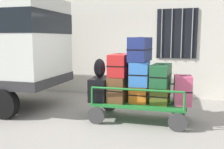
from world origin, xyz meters
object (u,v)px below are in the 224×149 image
at_px(luggage_cart, 139,105).
at_px(suitcase_midleft_middle, 120,65).
at_px(suitcase_center_middle, 140,73).
at_px(suitcase_midleft_bottom, 120,88).
at_px(suitcase_midright_middle, 161,75).
at_px(suitcase_right_bottom, 183,90).
at_px(backpack, 100,68).
at_px(suitcase_center_top, 140,49).
at_px(suitcase_center_bottom, 140,93).
at_px(suitcase_midright_bottom, 160,95).
at_px(suitcase_left_bottom, 100,88).

xyz_separation_m(luggage_cart, suitcase_midleft_middle, (-0.47, 0.04, 0.90)).
bearing_deg(suitcase_midleft_middle, suitcase_center_middle, -5.12).
distance_m(suitcase_midleft_middle, suitcase_center_middle, 0.50).
bearing_deg(suitcase_midleft_bottom, suitcase_midright_middle, -1.11).
bearing_deg(suitcase_right_bottom, suitcase_midleft_middle, 179.57).
xyz_separation_m(suitcase_midleft_bottom, backpack, (-0.47, -0.05, 0.45)).
relative_size(suitcase_midleft_bottom, suitcase_center_top, 0.97).
bearing_deg(suitcase_center_bottom, luggage_cart, -90.00).
xyz_separation_m(suitcase_midright_bottom, suitcase_right_bottom, (0.47, 0.05, 0.12)).
distance_m(suitcase_center_middle, backpack, 0.94).
bearing_deg(suitcase_midleft_bottom, suitcase_center_bottom, 1.35).
relative_size(suitcase_midleft_middle, backpack, 1.83).
bearing_deg(suitcase_left_bottom, suitcase_midright_middle, -1.09).
height_order(luggage_cart, suitcase_center_top, suitcase_center_top).
bearing_deg(suitcase_left_bottom, luggage_cart, -0.41).
relative_size(suitcase_midleft_bottom, suitcase_center_middle, 0.96).
xyz_separation_m(suitcase_left_bottom, suitcase_center_top, (0.93, -0.03, 0.93)).
bearing_deg(suitcase_center_bottom, suitcase_center_top, -90.00).
relative_size(suitcase_center_top, backpack, 1.82).
distance_m(suitcase_left_bottom, backpack, 0.49).
distance_m(suitcase_midright_bottom, suitcase_midright_middle, 0.44).
bearing_deg(suitcase_midright_middle, suitcase_midright_bottom, -90.00).
bearing_deg(suitcase_center_top, suitcase_midleft_bottom, 177.85).
bearing_deg(suitcase_midright_middle, suitcase_center_bottom, 176.43).
bearing_deg(luggage_cart, suitcase_center_bottom, 90.00).
bearing_deg(backpack, luggage_cart, 3.15).
bearing_deg(suitcase_midright_bottom, backpack, -178.86).
bearing_deg(suitcase_midright_bottom, suitcase_center_bottom, 175.99).
distance_m(luggage_cart, suitcase_center_top, 1.27).
relative_size(suitcase_left_bottom, suitcase_center_top, 1.07).
relative_size(suitcase_center_bottom, suitcase_midright_middle, 0.69).
bearing_deg(luggage_cart, suitcase_midright_middle, -2.43).
height_order(suitcase_left_bottom, suitcase_center_bottom, suitcase_left_bottom).
xyz_separation_m(suitcase_center_middle, suitcase_right_bottom, (0.93, 0.03, -0.35)).
distance_m(luggage_cart, suitcase_midright_bottom, 0.54).
bearing_deg(backpack, suitcase_center_bottom, 3.72).
height_order(luggage_cart, suitcase_left_bottom, suitcase_left_bottom).
xyz_separation_m(suitcase_center_bottom, suitcase_center_top, (0.00, -0.03, 0.99)).
xyz_separation_m(suitcase_center_middle, suitcase_midright_middle, (0.47, -0.01, -0.03)).
height_order(suitcase_midright_middle, backpack, backpack).
relative_size(suitcase_midleft_bottom, suitcase_center_bottom, 1.37).
distance_m(luggage_cart, suitcase_right_bottom, 1.01).
bearing_deg(suitcase_midright_bottom, luggage_cart, 177.12).
height_order(suitcase_left_bottom, backpack, backpack).
xyz_separation_m(suitcase_center_bottom, suitcase_midright_bottom, (0.47, -0.03, -0.00)).
bearing_deg(backpack, suitcase_midright_middle, 1.29).
relative_size(luggage_cart, suitcase_center_top, 2.63).
relative_size(luggage_cart, suitcase_midleft_bottom, 2.70).
bearing_deg(backpack, suitcase_midleft_middle, 10.65).
relative_size(suitcase_center_bottom, suitcase_right_bottom, 0.89).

